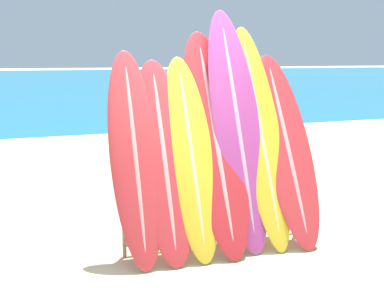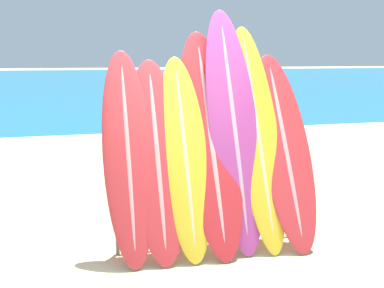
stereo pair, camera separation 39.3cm
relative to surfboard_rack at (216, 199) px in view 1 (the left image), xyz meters
The scene contains 13 objects.
ground_plane 0.70m from the surfboard_rack, 119.89° to the right, with size 160.00×160.00×0.00m, color beige.
ocean_water 36.32m from the surfboard_rack, 90.39° to the left, with size 120.00×60.00×0.01m.
surfboard_rack is the anchor object (origin of this frame).
surfboard_slot_0 1.00m from the surfboard_rack, behind, with size 0.49×0.96×2.05m.
surfboard_slot_1 0.74m from the surfboard_rack, behind, with size 0.55×0.96×1.95m.
surfboard_slot_2 0.57m from the surfboard_rack, behind, with size 0.48×1.00×1.99m.
surfboard_slot_3 0.64m from the surfboard_rack, 79.09° to the left, with size 0.60×1.22×2.26m.
surfboard_slot_4 0.81m from the surfboard_rack, 23.31° to the left, with size 0.55×1.13×2.50m.
surfboard_slot_5 0.87m from the surfboard_rack, 10.28° to the left, with size 0.48×1.17×2.32m.
surfboard_slot_6 0.98m from the surfboard_rack, ahead, with size 0.58×1.13×2.01m.
person_near_water 4.19m from the surfboard_rack, 76.64° to the left, with size 0.22×0.27×1.64m.
person_mid_beach 3.64m from the surfboard_rack, 53.59° to the left, with size 0.22×0.27×1.60m.
person_far_left 5.79m from the surfboard_rack, 87.97° to the left, with size 0.25×0.29×1.74m.
Camera 1 is at (-1.44, -3.77, 1.97)m, focal length 42.00 mm.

